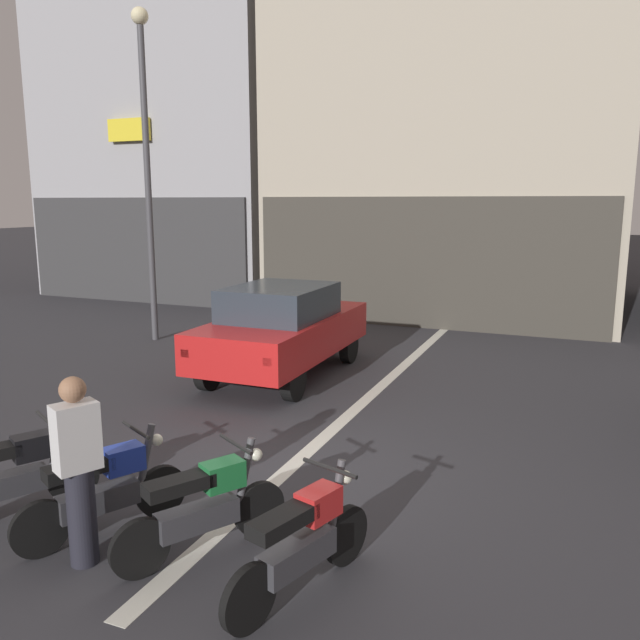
# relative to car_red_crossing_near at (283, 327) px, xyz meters

# --- Properties ---
(ground_plane) EXTENTS (120.00, 120.00, 0.00)m
(ground_plane) POSITION_rel_car_red_crossing_near_xyz_m (1.82, -3.61, -0.89)
(ground_plane) COLOR #333338
(lane_centre_line) EXTENTS (0.20, 18.00, 0.01)m
(lane_centre_line) POSITION_rel_car_red_crossing_near_xyz_m (1.82, 2.39, -0.88)
(lane_centre_line) COLOR silver
(lane_centre_line) RESTS_ON ground
(building_corner_left) EXTENTS (8.16, 8.96, 14.66)m
(building_corner_left) POSITION_rel_car_red_crossing_near_xyz_m (-7.92, 10.31, 6.43)
(building_corner_left) COLOR #9E9EA3
(building_corner_left) RESTS_ON ground
(building_mid_block) EXTENTS (9.02, 10.08, 15.92)m
(building_mid_block) POSITION_rel_car_red_crossing_near_xyz_m (1.23, 10.31, 7.06)
(building_mid_block) COLOR #B2A893
(building_mid_block) RESTS_ON ground
(car_red_crossing_near) EXTENTS (1.80, 4.12, 1.64)m
(car_red_crossing_near) POSITION_rel_car_red_crossing_near_xyz_m (0.00, 0.00, 0.00)
(car_red_crossing_near) COLOR black
(car_red_crossing_near) RESTS_ON ground
(street_lamp) EXTENTS (0.36, 0.36, 7.04)m
(street_lamp) POSITION_rel_car_red_crossing_near_xyz_m (-4.01, 1.62, 3.38)
(street_lamp) COLOR #47474C
(street_lamp) RESTS_ON ground
(motorcycle_black_row_leftmost) EXTENTS (0.86, 1.50, 0.98)m
(motorcycle_black_row_leftmost) POSITION_rel_car_red_crossing_near_xyz_m (-0.16, -5.68, -0.43)
(motorcycle_black_row_leftmost) COLOR black
(motorcycle_black_row_leftmost) RESTS_ON ground
(motorcycle_blue_row_left_mid) EXTENTS (0.83, 1.52, 0.98)m
(motorcycle_blue_row_left_mid) POSITION_rel_car_red_crossing_near_xyz_m (0.88, -5.59, -0.43)
(motorcycle_blue_row_left_mid) COLOR black
(motorcycle_blue_row_left_mid) RESTS_ON ground
(motorcycle_green_row_centre) EXTENTS (0.91, 1.47, 0.98)m
(motorcycle_green_row_centre) POSITION_rel_car_red_crossing_near_xyz_m (1.92, -5.52, -0.43)
(motorcycle_green_row_centre) COLOR black
(motorcycle_green_row_centre) RESTS_ON ground
(motorcycle_red_row_right_mid) EXTENTS (0.65, 1.61, 0.98)m
(motorcycle_red_row_right_mid) POSITION_rel_car_red_crossing_near_xyz_m (2.95, -5.71, -0.43)
(motorcycle_red_row_right_mid) COLOR black
(motorcycle_red_row_right_mid) RESTS_ON ground
(person_by_motorcycles) EXTENTS (0.36, 0.42, 1.67)m
(person_by_motorcycles) POSITION_rel_car_red_crossing_near_xyz_m (1.02, -6.04, -0.03)
(person_by_motorcycles) COLOR #23232D
(person_by_motorcycles) RESTS_ON ground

